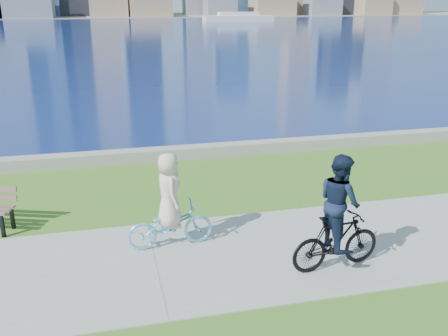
# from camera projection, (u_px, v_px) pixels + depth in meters

# --- Properties ---
(ground) EXTENTS (320.00, 320.00, 0.00)m
(ground) POSITION_uv_depth(u_px,v_px,m) (156.00, 265.00, 9.08)
(ground) COLOR #35631A
(ground) RESTS_ON ground
(concrete_path) EXTENTS (80.00, 3.50, 0.02)m
(concrete_path) POSITION_uv_depth(u_px,v_px,m) (156.00, 264.00, 9.08)
(concrete_path) COLOR gray
(concrete_path) RESTS_ON ground
(seawall) EXTENTS (90.00, 0.50, 0.35)m
(seawall) POSITION_uv_depth(u_px,v_px,m) (132.00, 156.00, 14.72)
(seawall) COLOR gray
(seawall) RESTS_ON ground
(bay_water) EXTENTS (320.00, 131.00, 0.01)m
(bay_water) POSITION_uv_depth(u_px,v_px,m) (103.00, 30.00, 75.26)
(bay_water) COLOR navy
(bay_water) RESTS_ON ground
(far_shore) EXTENTS (320.00, 30.00, 0.12)m
(far_shore) POSITION_uv_depth(u_px,v_px,m) (100.00, 16.00, 128.56)
(far_shore) COLOR gray
(far_shore) RESTS_ON ground
(ferry_far) EXTENTS (13.91, 3.97, 1.89)m
(ferry_far) POSITION_uv_depth(u_px,v_px,m) (238.00, 18.00, 99.60)
(ferry_far) COLOR silver
(ferry_far) RESTS_ON ground
(cyclist_woman) EXTENTS (0.70, 1.71, 1.89)m
(cyclist_woman) POSITION_uv_depth(u_px,v_px,m) (170.00, 213.00, 9.53)
(cyclist_woman) COLOR #63C4F2
(cyclist_woman) RESTS_ON ground
(cyclist_man) EXTENTS (0.72, 1.77, 2.12)m
(cyclist_man) POSITION_uv_depth(u_px,v_px,m) (338.00, 222.00, 8.67)
(cyclist_man) COLOR black
(cyclist_man) RESTS_ON ground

